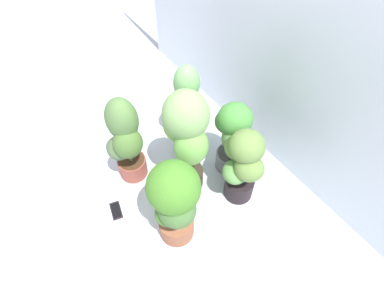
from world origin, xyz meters
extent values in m
plane|color=silver|center=(0.00, 0.00, 0.00)|extent=(8.00, 8.00, 0.00)
cube|color=silver|center=(0.00, 0.86, 1.00)|extent=(3.20, 0.01, 2.00)
cylinder|color=black|center=(0.28, 0.40, 0.08)|extent=(0.21, 0.21, 0.17)
cylinder|color=#3E2C1B|center=(0.28, 0.40, 0.16)|extent=(0.19, 0.19, 0.02)
cylinder|color=olive|center=(0.28, 0.40, 0.38)|extent=(0.03, 0.03, 0.42)
ellipsoid|color=olive|center=(0.28, 0.40, 0.53)|extent=(0.32, 0.32, 0.21)
ellipsoid|color=olive|center=(0.20, 0.41, 0.43)|extent=(0.22, 0.22, 0.16)
ellipsoid|color=olive|center=(0.36, 0.37, 0.41)|extent=(0.25, 0.25, 0.18)
ellipsoid|color=#5F934C|center=(0.29, 0.32, 0.33)|extent=(0.24, 0.24, 0.13)
cylinder|color=slate|center=(0.05, 0.50, 0.08)|extent=(0.21, 0.21, 0.16)
cylinder|color=#432D24|center=(0.05, 0.50, 0.15)|extent=(0.19, 0.19, 0.02)
cylinder|color=#627C4B|center=(0.05, 0.50, 0.36)|extent=(0.02, 0.02, 0.41)
ellipsoid|color=#468B3B|center=(0.05, 0.50, 0.52)|extent=(0.34, 0.34, 0.22)
ellipsoid|color=#4A7737|center=(-0.04, 0.51, 0.41)|extent=(0.26, 0.26, 0.17)
ellipsoid|color=#597F44|center=(0.11, 0.48, 0.39)|extent=(0.20, 0.21, 0.19)
cylinder|color=#32281D|center=(0.00, 0.14, 0.08)|extent=(0.23, 0.23, 0.16)
cylinder|color=#462C19|center=(0.00, 0.14, 0.15)|extent=(0.22, 0.22, 0.02)
cylinder|color=olive|center=(0.00, 0.14, 0.48)|extent=(0.02, 0.02, 0.63)
ellipsoid|color=#7EA862|center=(0.00, 0.14, 0.72)|extent=(0.36, 0.35, 0.33)
ellipsoid|color=#7EB455|center=(-0.09, 0.16, 0.55)|extent=(0.34, 0.34, 0.27)
ellipsoid|color=#71AD4E|center=(0.08, 0.12, 0.53)|extent=(0.24, 0.26, 0.30)
cylinder|color=#9A4A3C|center=(-0.31, -0.14, 0.08)|extent=(0.21, 0.21, 0.16)
cylinder|color=#452A19|center=(-0.31, -0.14, 0.15)|extent=(0.19, 0.19, 0.02)
cylinder|color=#5E784B|center=(-0.31, -0.14, 0.40)|extent=(0.02, 0.02, 0.49)
ellipsoid|color=#52763F|center=(-0.31, -0.14, 0.59)|extent=(0.26, 0.23, 0.32)
ellipsoid|color=#3F7537|center=(-0.40, -0.12, 0.46)|extent=(0.22, 0.22, 0.22)
ellipsoid|color=#4D7234|center=(-0.23, -0.17, 0.44)|extent=(0.23, 0.24, 0.24)
ellipsoid|color=#516942|center=(-0.30, -0.21, 0.35)|extent=(0.23, 0.23, 0.17)
cylinder|color=brown|center=(0.28, -0.14, 0.08)|extent=(0.23, 0.23, 0.15)
cylinder|color=#462E24|center=(0.28, -0.14, 0.14)|extent=(0.21, 0.21, 0.02)
cylinder|color=#647545|center=(0.28, -0.14, 0.38)|extent=(0.02, 0.02, 0.45)
ellipsoid|color=#447F28|center=(0.28, -0.14, 0.55)|extent=(0.40, 0.40, 0.29)
ellipsoid|color=#4A7D31|center=(0.21, -0.12, 0.43)|extent=(0.28, 0.28, 0.23)
ellipsoid|color=#466E37|center=(0.34, -0.16, 0.42)|extent=(0.30, 0.30, 0.21)
ellipsoid|color=#41792E|center=(0.29, -0.19, 0.33)|extent=(0.23, 0.23, 0.15)
cylinder|color=#2B2517|center=(-0.31, 0.35, 0.08)|extent=(0.20, 0.20, 0.16)
cylinder|color=#3B2C21|center=(-0.31, 0.35, 0.15)|extent=(0.18, 0.18, 0.02)
cylinder|color=#597C47|center=(-0.31, 0.35, 0.44)|extent=(0.02, 0.02, 0.55)
ellipsoid|color=#74AE66|center=(-0.31, 0.35, 0.65)|extent=(0.26, 0.26, 0.28)
ellipsoid|color=#66A05D|center=(-0.38, 0.38, 0.50)|extent=(0.22, 0.22, 0.27)
ellipsoid|color=#75A961|center=(-0.25, 0.34, 0.48)|extent=(0.18, 0.19, 0.22)
cube|color=black|center=(-0.09, -0.41, 0.00)|extent=(0.16, 0.10, 0.01)
cube|color=black|center=(-0.09, -0.41, 0.01)|extent=(0.12, 0.08, 0.00)
camera|label=1|loc=(1.13, -0.60, 2.06)|focal=30.32mm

